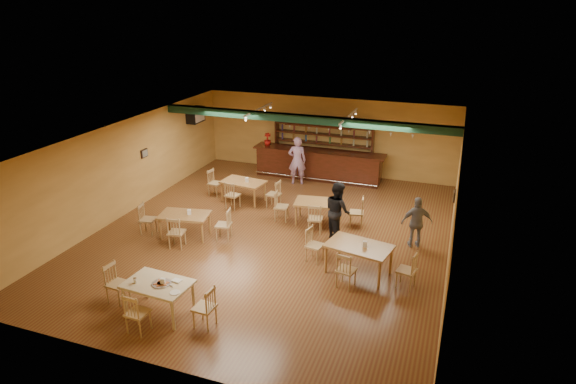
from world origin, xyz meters
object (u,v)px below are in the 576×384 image
at_px(bar_counter, 318,164).
at_px(dining_table_a, 244,191).
at_px(dining_table_b, 318,212).
at_px(dining_table_c, 185,225).
at_px(near_table, 159,298).
at_px(patron_bar, 297,160).
at_px(patron_right_a, 338,211).
at_px(dining_table_d, 358,259).

distance_m(bar_counter, dining_table_a, 3.56).
bearing_deg(dining_table_b, dining_table_c, -155.66).
distance_m(dining_table_b, near_table, 6.04).
xyz_separation_m(dining_table_b, dining_table_c, (-3.40, -2.19, -0.01)).
xyz_separation_m(near_table, patron_bar, (0.20, 8.85, 0.53)).
relative_size(dining_table_c, patron_bar, 0.78).
bearing_deg(patron_right_a, bar_counter, -19.31).
relative_size(dining_table_d, patron_right_a, 0.92).
distance_m(dining_table_c, patron_right_a, 4.45).
relative_size(near_table, patron_right_a, 0.83).
distance_m(dining_table_a, patron_right_a, 4.12).
bearing_deg(patron_bar, dining_table_c, 55.42).
distance_m(dining_table_c, dining_table_d, 5.21).
height_order(bar_counter, near_table, bar_counter).
bearing_deg(patron_right_a, near_table, 108.88).
relative_size(dining_table_a, near_table, 1.01).
bearing_deg(dining_table_c, dining_table_d, -14.53).
relative_size(dining_table_b, patron_right_a, 0.83).
bearing_deg(dining_table_a, patron_bar, 69.93).
height_order(dining_table_a, patron_bar, patron_bar).
relative_size(dining_table_d, patron_bar, 0.87).
distance_m(dining_table_a, patron_bar, 2.61).
xyz_separation_m(dining_table_a, dining_table_c, (-0.47, -3.06, -0.01)).
distance_m(dining_table_b, dining_table_d, 3.13).
height_order(bar_counter, dining_table_d, bar_counter).
bearing_deg(bar_counter, near_table, -94.62).
height_order(bar_counter, patron_bar, patron_bar).
bearing_deg(bar_counter, patron_bar, -125.41).
bearing_deg(dining_table_b, near_table, -117.40).
xyz_separation_m(dining_table_b, patron_right_a, (0.80, -0.80, 0.50)).
relative_size(dining_table_a, patron_bar, 0.80).
bearing_deg(bar_counter, dining_table_a, -119.62).
height_order(bar_counter, dining_table_c, bar_counter).
xyz_separation_m(dining_table_a, dining_table_d, (4.74, -3.43, 0.04)).
xyz_separation_m(patron_bar, patron_right_a, (2.56, -3.93, -0.05)).
distance_m(bar_counter, patron_bar, 1.07).
bearing_deg(patron_bar, dining_table_b, 101.82).
bearing_deg(dining_table_b, dining_table_d, -63.36).
bearing_deg(dining_table_c, dining_table_b, 22.37).
distance_m(dining_table_d, near_table, 4.91).
xyz_separation_m(near_table, patron_right_a, (2.76, 4.91, 0.48)).
xyz_separation_m(dining_table_a, near_table, (0.98, -6.58, 0.02)).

